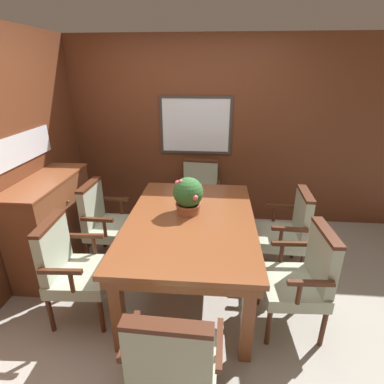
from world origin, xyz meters
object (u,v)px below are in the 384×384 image
Objects in this scene: chair_head_near at (173,363)px; chair_left_far at (105,220)px; chair_left_near at (72,266)px; dining_table at (191,227)px; sideboard_cabinet at (53,224)px; chair_right_far at (288,229)px; potted_plant at (188,195)px; chair_head_far at (199,192)px; chair_right_near at (303,276)px.

chair_left_far is (-1.00, 1.66, 0.00)m from chair_head_near.
chair_left_far is 0.84m from chair_left_near.
dining_table is 1.54m from sideboard_cabinet.
chair_head_near and chair_right_far have the same top height.
chair_head_near is 1.00× the size of chair_right_far.
sideboard_cabinet is at bearing 170.11° from dining_table.
dining_table is 0.30m from potted_plant.
chair_head_far is at bearing 88.22° from potted_plant.
chair_head_near is at bearing -50.50° from chair_right_near.
chair_left_near is 0.87m from sideboard_cabinet.
sideboard_cabinet is at bearing -140.47° from chair_head_far.
chair_left_far is 1.33m from chair_head_far.
sideboard_cabinet is at bearing 174.44° from potted_plant.
chair_right_near is 2.63× the size of potted_plant.
chair_head_near and chair_left_far have the same top height.
chair_left_near is (0.01, -0.84, 0.00)m from chair_left_far.
potted_plant is at bearing -105.14° from chair_left_far.
sideboard_cabinet is at bearing 107.95° from chair_left_far.
chair_head_near is 1.00× the size of chair_head_far.
sideboard_cabinet is at bearing -84.94° from chair_right_far.
chair_right_far is 0.82× the size of sideboard_cabinet.
dining_table is at bearing -74.28° from potted_plant.
chair_right_far is at bearing 13.90° from potted_plant.
chair_head_near is at bearing -147.10° from chair_left_far.
chair_head_far is (-0.01, 2.53, 0.00)m from chair_head_near.
potted_plant is at bearing -86.34° from chair_head_near.
dining_table is 1.91× the size of chair_right_near.
chair_left_near is at bearing -65.43° from chair_right_far.
potted_plant reaches higher than chair_head_near.
chair_left_far and chair_head_far have the same top height.
chair_left_far is 0.54m from sideboard_cabinet.
chair_left_far is at bearing -115.45° from chair_right_near.
sideboard_cabinet is (-2.45, 0.66, 0.01)m from chair_right_near.
chair_head_near is 1.44m from potted_plant.
sideboard_cabinet is (-1.52, 1.51, 0.01)m from chair_head_near.
sideboard_cabinet is (-2.50, -0.11, 0.01)m from chair_right_far.
potted_plant reaches higher than dining_table.
chair_head_near is (0.01, -1.25, -0.18)m from dining_table.
chair_left_far is (-1.00, 0.41, -0.18)m from dining_table.
chair_left_far is at bearing -88.61° from chair_right_far.
sideboard_cabinet is (-1.48, 0.14, -0.45)m from potted_plant.
chair_head_far is at bearing -47.04° from chair_left_far.
dining_table is 1.30m from chair_head_far.
chair_head_near is 2.14m from sideboard_cabinet.
dining_table is 1.91× the size of chair_left_near.
potted_plant is at bearing 105.72° from dining_table.
potted_plant is (-0.04, -1.16, 0.46)m from chair_head_far.
chair_head_far is at bearing -130.30° from chair_right_far.
chair_head_far is 1.34m from chair_right_far.
potted_plant is (0.96, -0.29, 0.46)m from chair_left_far.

